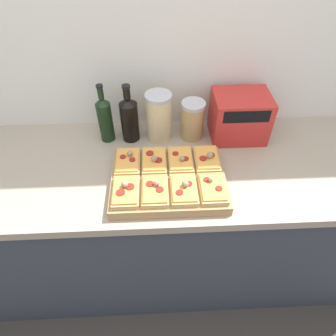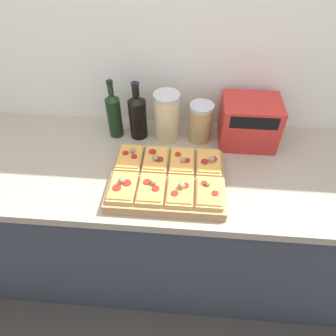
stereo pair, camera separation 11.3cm
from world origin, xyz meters
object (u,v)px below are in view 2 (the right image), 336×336
Objects in this scene: grain_jar_short at (200,122)px; grain_jar_tall at (167,116)px; olive_oil_bottle at (114,114)px; toaster_oven at (249,122)px; cutting_board at (167,180)px; wine_bottle at (138,115)px.

grain_jar_tall is at bearing -180.00° from grain_jar_short.
toaster_oven is at bearing -0.08° from olive_oil_bottle.
cutting_board is 0.43m from olive_oil_bottle.
cutting_board is 0.35m from grain_jar_short.
toaster_oven is (0.35, 0.31, 0.09)m from cutting_board.
grain_jar_tall is at bearing 95.33° from cutting_board.
grain_jar_short is 0.67× the size of toaster_oven.
cutting_board is at bearing -112.39° from grain_jar_short.
grain_jar_short is at bearing 0.00° from olive_oil_bottle.
wine_bottle is 0.29m from grain_jar_short.
olive_oil_bottle is at bearing -180.00° from grain_jar_short.
wine_bottle is (0.11, 0.00, -0.00)m from olive_oil_bottle.
grain_jar_tall is 0.38m from toaster_oven.
toaster_oven is (0.38, -0.00, -0.01)m from grain_jar_tall.
grain_jar_short is (0.16, 0.00, -0.02)m from grain_jar_tall.
olive_oil_bottle reaches higher than wine_bottle.
toaster_oven is at bearing -0.13° from grain_jar_tall.
wine_bottle is at bearing 179.90° from toaster_oven.
olive_oil_bottle is at bearing 131.52° from cutting_board.
olive_oil_bottle is 0.41m from grain_jar_short.
grain_jar_tall reaches higher than cutting_board.
wine_bottle reaches higher than grain_jar_short.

